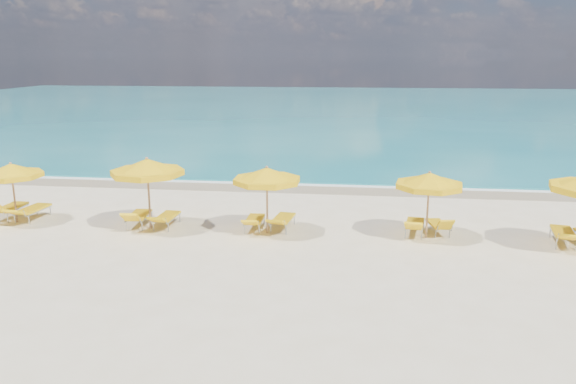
# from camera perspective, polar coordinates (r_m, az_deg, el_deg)

# --- Properties ---
(ground_plane) EXTENTS (120.00, 120.00, 0.00)m
(ground_plane) POSITION_cam_1_polar(r_m,az_deg,el_deg) (19.09, -0.57, -4.57)
(ground_plane) COLOR beige
(ocean) EXTENTS (120.00, 80.00, 0.30)m
(ocean) POSITION_cam_1_polar(r_m,az_deg,el_deg) (66.27, 5.10, 8.52)
(ocean) COLOR #15747B
(ocean) RESTS_ON ground
(wet_sand_band) EXTENTS (120.00, 2.60, 0.01)m
(wet_sand_band) POSITION_cam_1_polar(r_m,az_deg,el_deg) (26.17, 1.62, 0.50)
(wet_sand_band) COLOR tan
(wet_sand_band) RESTS_ON ground
(foam_line) EXTENTS (120.00, 1.20, 0.03)m
(foam_line) POSITION_cam_1_polar(r_m,az_deg,el_deg) (26.94, 1.79, 0.89)
(foam_line) COLOR white
(foam_line) RESTS_ON ground
(whitecap_near) EXTENTS (14.00, 0.36, 0.05)m
(whitecap_near) POSITION_cam_1_polar(r_m,az_deg,el_deg) (36.46, -6.33, 4.21)
(whitecap_near) COLOR white
(whitecap_near) RESTS_ON ground
(whitecap_far) EXTENTS (18.00, 0.30, 0.05)m
(whitecap_far) POSITION_cam_1_polar(r_m,az_deg,el_deg) (42.74, 14.64, 5.25)
(whitecap_far) COLOR white
(whitecap_far) RESTS_ON ground
(umbrella_2) EXTENTS (2.95, 2.95, 2.25)m
(umbrella_2) POSITION_cam_1_polar(r_m,az_deg,el_deg) (22.60, -26.30, 1.92)
(umbrella_2) COLOR #AC7F56
(umbrella_2) RESTS_ON ground
(umbrella_3) EXTENTS (3.02, 3.02, 2.59)m
(umbrella_3) POSITION_cam_1_polar(r_m,az_deg,el_deg) (20.01, -14.11, 2.40)
(umbrella_3) COLOR #AC7F56
(umbrella_3) RESTS_ON ground
(umbrella_4) EXTENTS (3.07, 3.07, 2.37)m
(umbrella_4) POSITION_cam_1_polar(r_m,az_deg,el_deg) (18.98, -2.16, 1.64)
(umbrella_4) COLOR #AC7F56
(umbrella_4) RESTS_ON ground
(umbrella_5) EXTENTS (2.75, 2.75, 2.30)m
(umbrella_5) POSITION_cam_1_polar(r_m,az_deg,el_deg) (19.05, 14.16, 1.09)
(umbrella_5) COLOR #AC7F56
(umbrella_5) RESTS_ON ground
(lounger_2_left) EXTENTS (0.68, 1.92, 0.92)m
(lounger_2_left) POSITION_cam_1_polar(r_m,az_deg,el_deg) (23.61, -26.42, -1.83)
(lounger_2_left) COLOR #A5A8AD
(lounger_2_left) RESTS_ON ground
(lounger_2_right) EXTENTS (0.79, 2.06, 0.74)m
(lounger_2_right) POSITION_cam_1_polar(r_m,az_deg,el_deg) (23.01, -24.56, -2.03)
(lounger_2_right) COLOR #A5A8AD
(lounger_2_right) RESTS_ON ground
(lounger_3_left) EXTENTS (0.80, 1.95, 0.81)m
(lounger_3_left) POSITION_cam_1_polar(r_m,az_deg,el_deg) (20.89, -14.93, -2.75)
(lounger_3_left) COLOR #A5A8AD
(lounger_3_left) RESTS_ON ground
(lounger_3_right) EXTENTS (0.66, 1.87, 0.69)m
(lounger_3_right) POSITION_cam_1_polar(r_m,az_deg,el_deg) (20.56, -12.24, -2.90)
(lounger_3_right) COLOR #A5A8AD
(lounger_3_right) RESTS_ON ground
(lounger_4_left) EXTENTS (0.61, 1.78, 0.67)m
(lounger_4_left) POSITION_cam_1_polar(r_m,az_deg,el_deg) (19.83, -3.43, -3.25)
(lounger_4_left) COLOR #A5A8AD
(lounger_4_left) RESTS_ON ground
(lounger_4_right) EXTENTS (0.85, 1.96, 0.69)m
(lounger_4_right) POSITION_cam_1_polar(r_m,az_deg,el_deg) (19.82, -0.56, -3.20)
(lounger_4_right) COLOR #A5A8AD
(lounger_4_right) RESTS_ON ground
(lounger_5_left) EXTENTS (0.86, 1.90, 0.76)m
(lounger_5_left) POSITION_cam_1_polar(r_m,az_deg,el_deg) (19.75, 12.73, -3.61)
(lounger_5_left) COLOR #A5A8AD
(lounger_5_left) RESTS_ON ground
(lounger_5_right) EXTENTS (0.80, 1.62, 0.77)m
(lounger_5_right) POSITION_cam_1_polar(r_m,az_deg,el_deg) (20.02, 15.00, -3.57)
(lounger_5_right) COLOR #A5A8AD
(lounger_5_right) RESTS_ON ground
(lounger_6_left) EXTENTS (0.95, 2.07, 0.73)m
(lounger_6_left) POSITION_cam_1_polar(r_m,az_deg,el_deg) (20.31, 26.17, -4.20)
(lounger_6_left) COLOR #A5A8AD
(lounger_6_left) RESTS_ON ground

